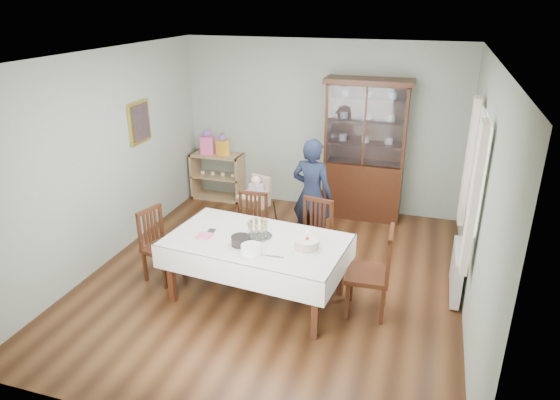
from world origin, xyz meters
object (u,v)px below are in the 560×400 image
at_px(gift_bag_pink, 207,143).
at_px(sideboard, 218,176).
at_px(champagne_tray, 258,232).
at_px(chair_end_left, 163,259).
at_px(chair_end_right, 369,288).
at_px(china_cabinet, 365,148).
at_px(chair_far_right, 311,251).
at_px(woman, 312,194).
at_px(high_chair, 257,214).
at_px(birthday_cake, 307,244).
at_px(gift_bag_orange, 222,146).
at_px(chair_far_left, 250,241).
at_px(dining_table, 257,269).

bearing_deg(gift_bag_pink, sideboard, 7.51).
height_order(champagne_tray, gift_bag_pink, gift_bag_pink).
bearing_deg(gift_bag_pink, chair_end_left, -77.37).
height_order(chair_end_right, gift_bag_pink, gift_bag_pink).
height_order(china_cabinet, gift_bag_pink, china_cabinet).
height_order(china_cabinet, chair_far_right, china_cabinet).
bearing_deg(woman, champagne_tray, 88.83).
bearing_deg(chair_end_left, sideboard, 25.19).
relative_size(high_chair, birthday_cake, 3.10).
bearing_deg(sideboard, chair_far_right, -42.41).
relative_size(chair_end_left, birthday_cake, 2.96).
bearing_deg(sideboard, high_chair, -47.24).
height_order(china_cabinet, chair_end_left, china_cabinet).
bearing_deg(china_cabinet, gift_bag_pink, 179.97).
distance_m(china_cabinet, gift_bag_orange, 2.38).
relative_size(chair_far_left, gift_bag_orange, 2.56).
bearing_deg(birthday_cake, chair_end_left, 176.23).
xyz_separation_m(chair_far_left, chair_end_right, (1.67, -0.76, 0.04)).
height_order(dining_table, woman, woman).
relative_size(champagne_tray, gift_bag_orange, 0.91).
distance_m(high_chair, gift_bag_orange, 1.73).
bearing_deg(champagne_tray, gift_bag_pink, 124.77).
xyz_separation_m(woman, birthday_cake, (0.32, -1.52, 0.03)).
height_order(gift_bag_pink, gift_bag_orange, gift_bag_pink).
xyz_separation_m(chair_end_right, gift_bag_pink, (-3.13, 2.64, 0.67)).
bearing_deg(gift_bag_orange, chair_end_right, -42.81).
height_order(china_cabinet, woman, china_cabinet).
distance_m(chair_far_left, high_chair, 0.66).
bearing_deg(high_chair, gift_bag_pink, 154.81).
bearing_deg(chair_far_left, chair_end_left, -141.54).
distance_m(birthday_cake, gift_bag_pink, 3.72).
xyz_separation_m(chair_far_right, chair_end_right, (0.82, -0.69, 0.02)).
distance_m(dining_table, china_cabinet, 2.94).
height_order(chair_far_left, chair_end_right, chair_end_right).
bearing_deg(champagne_tray, chair_end_left, 179.58).
bearing_deg(birthday_cake, gift_bag_orange, 127.99).
relative_size(china_cabinet, chair_far_right, 2.31).
bearing_deg(woman, chair_end_left, 52.27).
distance_m(sideboard, chair_end_left, 2.72).
xyz_separation_m(chair_end_right, champagne_tray, (-1.27, -0.03, 0.52)).
height_order(chair_end_right, champagne_tray, chair_end_right).
bearing_deg(champagne_tray, high_chair, 110.53).
xyz_separation_m(china_cabinet, gift_bag_pink, (-2.65, 0.00, -0.14)).
height_order(chair_end_right, birthday_cake, chair_end_right).
xyz_separation_m(chair_far_left, birthday_cake, (1.00, -0.90, 0.55)).
bearing_deg(birthday_cake, gift_bag_pink, 131.38).
height_order(birthday_cake, gift_bag_orange, gift_bag_orange).
bearing_deg(gift_bag_pink, birthday_cake, -48.62).
bearing_deg(gift_bag_pink, dining_table, -55.82).
relative_size(woman, gift_bag_orange, 4.42).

